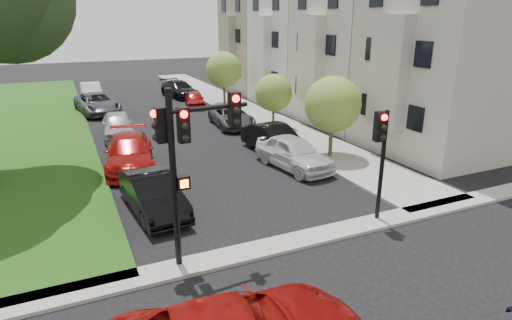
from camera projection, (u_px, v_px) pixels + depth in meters
name	position (u px, v px, depth m)	size (l,w,h in m)	color
ground	(327.00, 275.00, 12.42)	(140.00, 140.00, 0.00)	black
grass_strip	(25.00, 125.00, 29.59)	(8.00, 44.00, 0.12)	#1D490C
sidewalk_right	(236.00, 106.00, 35.78)	(3.50, 44.00, 0.12)	gray
sidewalk_cross	(293.00, 242.00, 14.13)	(60.00, 1.00, 0.12)	gray
house_a	(451.00, 21.00, 22.02)	(7.70, 7.55, 15.97)	#9D9283
house_b	(361.00, 20.00, 28.49)	(7.70, 7.55, 15.97)	#B8B3AA
house_c	(303.00, 20.00, 34.97)	(7.70, 7.55, 15.97)	#BDB1AA
house_d	(264.00, 19.00, 41.45)	(7.70, 7.55, 15.97)	gray
small_tree_a	(333.00, 104.00, 21.84)	(2.89, 2.89, 4.34)	#4C3E34
small_tree_b	(274.00, 93.00, 27.79)	(2.45, 2.45, 3.67)	#4C3E34
small_tree_c	(224.00, 70.00, 35.62)	(2.97, 2.97, 4.46)	#4C3E34
traffic_signal_main	(186.00, 147.00, 11.86)	(2.62, 0.68, 5.36)	black
traffic_signal_secondary	(381.00, 146.00, 14.76)	(0.55, 0.44, 4.13)	black
car_parked_0	(294.00, 153.00, 20.96)	(1.89, 4.71, 1.60)	silver
car_parked_1	(275.00, 140.00, 23.28)	(1.67, 4.77, 1.57)	black
car_parked_2	(232.00, 116.00, 29.15)	(2.29, 4.96, 1.38)	#3F4247
car_parked_3	(195.00, 99.00, 35.52)	(1.52, 3.78, 1.29)	maroon
car_parked_4	(179.00, 89.00, 39.91)	(2.11, 5.19, 1.51)	black
car_parked_5	(153.00, 194.00, 16.20)	(1.60, 4.58, 1.51)	black
car_parked_6	(130.00, 152.00, 21.00)	(2.25, 5.54, 1.61)	maroon
car_parked_7	(118.00, 125.00, 26.40)	(1.85, 4.60, 1.57)	#999BA0
car_parked_8	(97.00, 103.00, 33.03)	(2.62, 5.68, 1.58)	#3F4247
car_parked_9	(91.00, 91.00, 38.66)	(1.61, 4.62, 1.52)	silver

